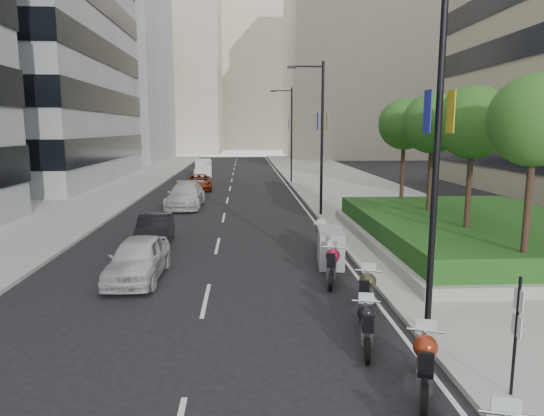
{
  "coord_description": "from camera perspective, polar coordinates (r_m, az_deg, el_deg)",
  "views": [
    {
      "loc": [
        -0.3,
        -10.33,
        5.21
      ],
      "look_at": [
        0.85,
        9.14,
        2.0
      ],
      "focal_mm": 32.0,
      "sensor_mm": 36.0,
      "label": 1
    }
  ],
  "objects": [
    {
      "name": "building_cream_right",
      "position": [
        93.92,
        10.87,
        17.01
      ],
      "size": [
        28.0,
        24.0,
        36.0
      ],
      "primitive_type": "cube",
      "color": "#B7AD93",
      "rests_on": "ground"
    },
    {
      "name": "sidewalk_right",
      "position": [
        41.71,
        9.54,
        2.14
      ],
      "size": [
        10.0,
        100.0,
        0.15
      ],
      "primitive_type": "cube",
      "color": "#9E9B93",
      "rests_on": "ground"
    },
    {
      "name": "motorcycle_4",
      "position": [
        16.73,
        7.1,
        -6.7
      ],
      "size": [
        0.84,
        2.24,
        1.13
      ],
      "rotation": [
        0.0,
        0.0,
        1.33
      ],
      "color": "black",
      "rests_on": "ground"
    },
    {
      "name": "tree_3",
      "position": [
        27.76,
        15.31,
        9.46
      ],
      "size": [
        2.8,
        2.8,
        6.3
      ],
      "color": "#332319",
      "rests_on": "planter"
    },
    {
      "name": "car_d",
      "position": [
        41.99,
        -8.59,
        3.02
      ],
      "size": [
        2.54,
        4.92,
        1.32
      ],
      "primitive_type": "imported",
      "rotation": [
        0.0,
        0.0,
        0.07
      ],
      "color": "maroon",
      "rests_on": "ground"
    },
    {
      "name": "lamp_post_2",
      "position": [
        46.54,
        2.13,
        9.16
      ],
      "size": [
        2.34,
        0.45,
        9.0
      ],
      "color": "black",
      "rests_on": "ground"
    },
    {
      "name": "parking_sign",
      "position": [
        10.46,
        26.79,
        -12.71
      ],
      "size": [
        0.06,
        0.32,
        2.5
      ],
      "color": "black",
      "rests_on": "ground"
    },
    {
      "name": "motorcycle_6",
      "position": [
        21.03,
        5.87,
        -3.44
      ],
      "size": [
        0.72,
        2.15,
        1.07
      ],
      "rotation": [
        0.0,
        0.0,
        1.47
      ],
      "color": "black",
      "rests_on": "ground"
    },
    {
      "name": "building_cream_left",
      "position": [
        112.36,
        -12.88,
        15.14
      ],
      "size": [
        26.0,
        24.0,
        34.0
      ],
      "primitive_type": "cube",
      "color": "#B7AD93",
      "rests_on": "ground"
    },
    {
      "name": "lane_centre",
      "position": [
        40.68,
        -5.05,
        1.96
      ],
      "size": [
        0.12,
        100.0,
        0.01
      ],
      "primitive_type": "cube",
      "color": "silver",
      "rests_on": "ground"
    },
    {
      "name": "lamp_post_0",
      "position": [
        12.17,
        18.23,
        8.21
      ],
      "size": [
        2.34,
        0.45,
        9.0
      ],
      "color": "black",
      "rests_on": "ground"
    },
    {
      "name": "hedge",
      "position": [
        23.19,
        23.08,
        -2.0
      ],
      "size": [
        9.4,
        13.4,
        0.8
      ],
      "primitive_type": "cube",
      "color": "#113E16",
      "rests_on": "planter"
    },
    {
      "name": "planter",
      "position": [
        23.3,
        22.99,
        -3.45
      ],
      "size": [
        10.0,
        14.0,
        0.4
      ],
      "primitive_type": "cube",
      "color": "#9A9990",
      "rests_on": "sidewalk_right"
    },
    {
      "name": "car_c",
      "position": [
        32.77,
        -10.13,
        1.46
      ],
      "size": [
        2.36,
        5.55,
        1.6
      ],
      "primitive_type": "imported",
      "rotation": [
        0.0,
        0.0,
        -0.02
      ],
      "color": "silver",
      "rests_on": "ground"
    },
    {
      "name": "tree_1",
      "position": [
        20.34,
        22.57,
        9.25
      ],
      "size": [
        2.8,
        2.8,
        6.3
      ],
      "color": "#332319",
      "rests_on": "planter"
    },
    {
      "name": "motorcycle_1",
      "position": [
        10.44,
        17.52,
        -17.25
      ],
      "size": [
        1.02,
        2.18,
        1.14
      ],
      "rotation": [
        0.0,
        0.0,
        1.21
      ],
      "color": "black",
      "rests_on": "ground"
    },
    {
      "name": "building_cream_centre",
      "position": [
        131.08,
        -2.45,
        15.37
      ],
      "size": [
        30.0,
        24.0,
        38.0
      ],
      "primitive_type": "cube",
      "color": "#B7AD93",
      "rests_on": "ground"
    },
    {
      "name": "tree_2",
      "position": [
        24.0,
        18.38,
        9.39
      ],
      "size": [
        2.8,
        2.8,
        6.3
      ],
      "color": "#332319",
      "rests_on": "planter"
    },
    {
      "name": "sidewalk_left",
      "position": [
        42.31,
        -19.42,
        1.84
      ],
      "size": [
        8.0,
        100.0,
        0.15
      ],
      "primitive_type": "cube",
      "color": "#9E9B93",
      "rests_on": "ground"
    },
    {
      "name": "tree_0",
      "position": [
        16.82,
        28.55,
        8.96
      ],
      "size": [
        2.8,
        2.8,
        6.3
      ],
      "color": "#332319",
      "rests_on": "planter"
    },
    {
      "name": "lamp_post_1",
      "position": [
        28.68,
        5.61,
        9.01
      ],
      "size": [
        2.34,
        0.45,
        9.0
      ],
      "color": "black",
      "rests_on": "ground"
    },
    {
      "name": "ground",
      "position": [
        11.57,
        -1.6,
        -17.4
      ],
      "size": [
        160.0,
        160.0,
        0.0
      ],
      "primitive_type": "plane",
      "color": "black",
      "rests_on": "ground"
    },
    {
      "name": "building_grey_far",
      "position": [
        84.32,
        -20.45,
        15.44
      ],
      "size": [
        22.0,
        26.0,
        30.0
      ],
      "primitive_type": "cube",
      "color": "gray",
      "rests_on": "ground"
    },
    {
      "name": "car_a",
      "position": [
        17.57,
        -15.47,
        -5.74
      ],
      "size": [
        1.87,
        4.39,
        1.48
      ],
      "primitive_type": "imported",
      "rotation": [
        0.0,
        0.0,
        -0.03
      ],
      "color": "silver",
      "rests_on": "ground"
    },
    {
      "name": "motorcycle_3",
      "position": [
        14.13,
        11.06,
        -9.83
      ],
      "size": [
        0.99,
        2.21,
        1.14
      ],
      "rotation": [
        0.0,
        0.0,
        1.23
      ],
      "color": "black",
      "rests_on": "ground"
    },
    {
      "name": "motorcycle_2",
      "position": [
        12.11,
        11.05,
        -13.49
      ],
      "size": [
        0.71,
        2.03,
        1.02
      ],
      "rotation": [
        0.0,
        0.0,
        1.36
      ],
      "color": "black",
      "rests_on": "ground"
    },
    {
      "name": "delivery_van",
      "position": [
        53.05,
        -8.09,
        4.55
      ],
      "size": [
        2.03,
        4.54,
        1.85
      ],
      "rotation": [
        0.0,
        0.0,
        0.08
      ],
      "color": "white",
      "rests_on": "ground"
    },
    {
      "name": "car_b",
      "position": [
        22.5,
        -13.6,
        -2.54
      ],
      "size": [
        1.7,
        4.2,
        1.36
      ],
      "primitive_type": "imported",
      "rotation": [
        0.0,
        0.0,
        0.06
      ],
      "color": "black",
      "rests_on": "ground"
    },
    {
      "name": "lane_edge",
      "position": [
        40.86,
        2.27,
        2.02
      ],
      "size": [
        0.12,
        100.0,
        0.01
      ],
      "primitive_type": "cube",
      "color": "silver",
      "rests_on": "ground"
    },
    {
      "name": "motorcycle_5",
      "position": [
        18.86,
        6.88,
        -4.6
      ],
      "size": [
        1.16,
        2.39,
        1.37
      ],
      "rotation": [
        0.0,
        0.0,
        1.46
      ],
      "color": "black",
      "rests_on": "ground"
    }
  ]
}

